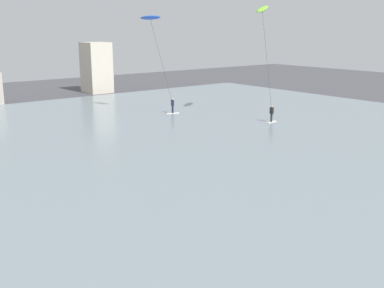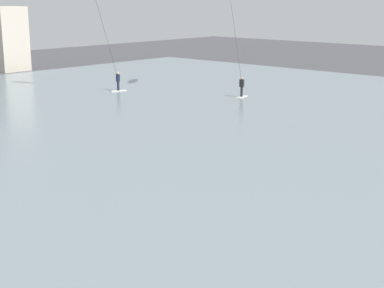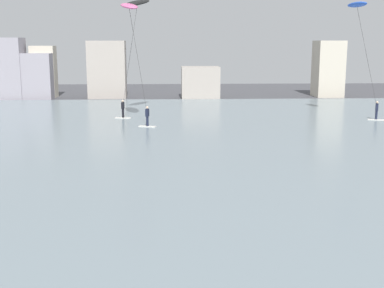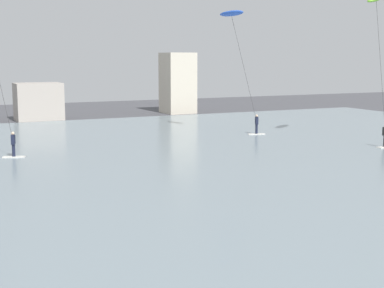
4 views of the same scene
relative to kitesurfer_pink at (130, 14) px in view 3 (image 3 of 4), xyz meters
name	(u,v)px [view 3 (image 3 of 4)]	position (x,y,z in m)	size (l,w,h in m)	color
water_bay	(172,141)	(3.21, -6.78, -8.91)	(84.00, 52.00, 0.10)	gray
far_shore_buildings	(111,72)	(-4.13, 21.73, -5.76)	(44.52, 5.02, 7.31)	beige
kitesurfer_pink	(130,14)	(0.00, 0.00, 0.00)	(3.12, 4.01, 9.93)	silver
kitesurfer_black	(136,12)	(0.14, 4.82, 0.42)	(3.52, 3.46, 10.64)	silver
kitesurfer_blue	(360,19)	(19.35, 2.69, -0.20)	(3.42, 2.84, 10.15)	silver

